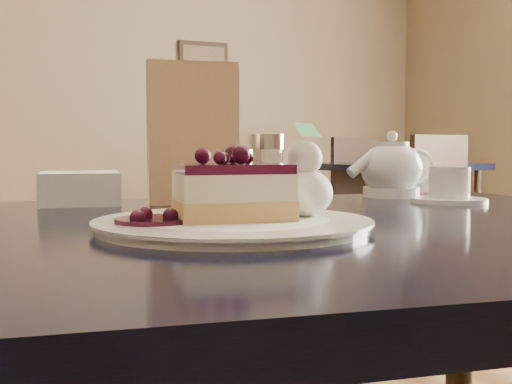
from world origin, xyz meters
name	(u,v)px	position (x,y,z in m)	size (l,w,h in m)	color
main_table	(223,292)	(0.24, 0.21, 0.75)	(1.44, 1.05, 0.84)	black
dessert_plate	(233,225)	(0.24, 0.16, 0.84)	(0.32, 0.32, 0.01)	white
cheesecake_slice	(233,193)	(0.24, 0.16, 0.88)	(0.14, 0.11, 0.07)	#E8AD72
whipped_cream	(305,193)	(0.33, 0.16, 0.88)	(0.07, 0.07, 0.06)	white
berry_sauce	(154,221)	(0.14, 0.16, 0.85)	(0.09, 0.09, 0.01)	black
tea_set	(402,173)	(0.71, 0.48, 0.88)	(0.20, 0.28, 0.12)	white
menu_card	(193,133)	(0.30, 0.51, 0.96)	(0.16, 0.03, 0.24)	beige
sugar_shaker	(266,166)	(0.45, 0.55, 0.90)	(0.07, 0.07, 0.12)	white
napkin_stack	(80,188)	(0.12, 0.59, 0.86)	(0.13, 0.13, 0.06)	white
bg_table_far_right	(391,266)	(2.65, 3.28, 0.08)	(1.18, 1.99, 1.32)	black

